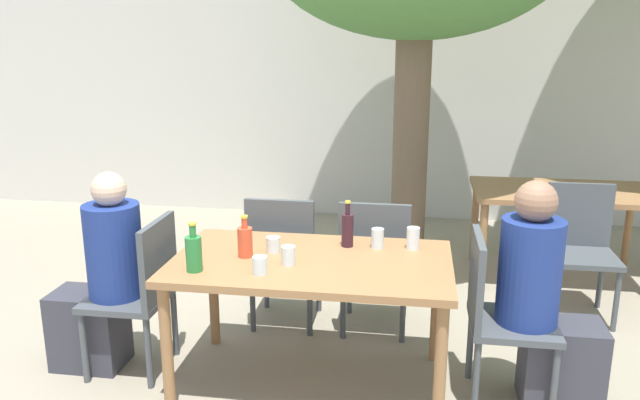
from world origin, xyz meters
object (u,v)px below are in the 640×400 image
object	(u,v)px
patio_chair_1	(497,309)
person_seated_0	(102,284)
soda_bottle_1	(245,241)
drinking_glass_0	(377,238)
wine_bottle_0	(347,229)
green_bottle_2	(194,252)
drinking_glass_2	(288,255)
patio_chair_3	(375,259)
patio_chair_4	(580,242)
patio_chair_2	(284,254)
dining_table_front	(311,273)
drinking_glass_3	(260,265)
patio_chair_0	(142,287)
drinking_glass_1	(273,245)
drinking_glass_4	(413,238)
dining_table_back	(562,201)
person_seated_1	(545,309)

from	to	relation	value
patio_chair_1	person_seated_0	xyz separation A→B (m)	(-2.19, -0.00, 0.00)
soda_bottle_1	drinking_glass_0	xyz separation A→B (m)	(0.70, 0.26, -0.03)
wine_bottle_0	green_bottle_2	size ratio (longest dim) A/B	1.04
patio_chair_1	drinking_glass_2	size ratio (longest dim) A/B	9.14
patio_chair_3	patio_chair_4	distance (m)	1.48
patio_chair_2	drinking_glass_0	bearing A→B (deg)	146.33
patio_chair_2	green_bottle_2	xyz separation A→B (m)	(-0.26, -0.92, 0.32)
dining_table_front	drinking_glass_2	xyz separation A→B (m)	(-0.11, -0.09, 0.13)
soda_bottle_1	drinking_glass_3	world-z (taller)	soda_bottle_1
green_bottle_2	dining_table_front	bearing A→B (deg)	24.70
patio_chair_0	drinking_glass_1	xyz separation A→B (m)	(0.75, 0.08, 0.26)
patio_chair_3	green_bottle_2	world-z (taller)	green_bottle_2
patio_chair_2	soda_bottle_1	bearing A→B (deg)	84.77
soda_bottle_1	drinking_glass_4	bearing A→B (deg)	16.69
patio_chair_3	drinking_glass_3	size ratio (longest dim) A/B	10.03
person_seated_0	drinking_glass_0	size ratio (longest dim) A/B	10.56
patio_chair_4	drinking_glass_3	distance (m)	2.40
soda_bottle_1	patio_chair_1	bearing A→B (deg)	0.44
drinking_glass_2	drinking_glass_3	world-z (taller)	drinking_glass_2
patio_chair_0	drinking_glass_1	size ratio (longest dim) A/B	10.45
patio_chair_1	drinking_glass_1	world-z (taller)	patio_chair_1
green_bottle_2	drinking_glass_0	size ratio (longest dim) A/B	2.30
patio_chair_2	drinking_glass_4	bearing A→B (deg)	153.76
patio_chair_2	drinking_glass_2	size ratio (longest dim) A/B	9.14
drinking_glass_0	drinking_glass_1	bearing A→B (deg)	-163.78
dining_table_back	drinking_glass_1	xyz separation A→B (m)	(-1.90, -1.76, 0.13)
dining_table_back	person_seated_1	distance (m)	1.90
patio_chair_0	soda_bottle_1	bearing A→B (deg)	89.05
wine_bottle_0	drinking_glass_3	bearing A→B (deg)	-128.10
dining_table_front	drinking_glass_4	bearing A→B (deg)	25.79
patio_chair_3	drinking_glass_2	size ratio (longest dim) A/B	9.14
patio_chair_0	patio_chair_3	distance (m)	1.44
patio_chair_0	patio_chair_2	bearing A→B (deg)	134.48
drinking_glass_0	drinking_glass_3	world-z (taller)	drinking_glass_0
patio_chair_3	patio_chair_4	xyz separation A→B (m)	(1.38, 0.54, 0.00)
green_bottle_2	drinking_glass_0	distance (m)	1.03
person_seated_0	person_seated_1	xyz separation A→B (m)	(2.43, 0.00, 0.02)
patio_chair_0	patio_chair_3	size ratio (longest dim) A/B	1.00
drinking_glass_3	soda_bottle_1	bearing A→B (deg)	120.72
patio_chair_4	soda_bottle_1	distance (m)	2.39
patio_chair_2	drinking_glass_0	distance (m)	0.81
drinking_glass_1	drinking_glass_3	xyz separation A→B (m)	(0.01, -0.33, 0.00)
green_bottle_2	drinking_glass_3	bearing A→B (deg)	1.75
wine_bottle_0	green_bottle_2	bearing A→B (deg)	-145.26
patio_chair_3	person_seated_1	size ratio (longest dim) A/B	0.75
drinking_glass_4	patio_chair_3	bearing A→B (deg)	119.88
dining_table_front	patio_chair_1	distance (m)	0.99
drinking_glass_4	patio_chair_0	bearing A→B (deg)	-170.32
patio_chair_2	wine_bottle_0	bearing A→B (deg)	137.66
dining_table_front	drinking_glass_4	size ratio (longest dim) A/B	12.02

